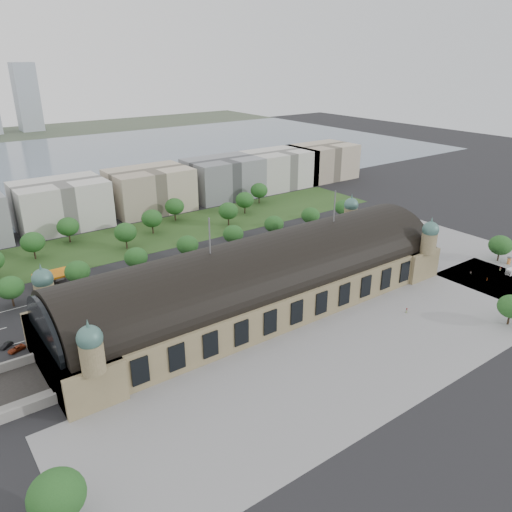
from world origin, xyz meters
TOP-DOWN VIEW (x-y plane):
  - ground at (0.00, 0.00)m, footprint 900.00×900.00m
  - station at (0.00, 0.00)m, footprint 150.00×48.40m
  - plaza_south at (10.00, -44.00)m, footprint 190.00×48.00m
  - plaza_east at (103.00, 0.00)m, footprint 56.00×100.00m
  - road_slab at (-20.00, 38.00)m, footprint 260.00×26.00m
  - grass_belt at (-15.00, 93.00)m, footprint 300.00×45.00m
  - petrol_station at (-53.91, 65.28)m, footprint 14.00×13.00m
  - lake at (0.00, 298.00)m, footprint 700.00×320.00m
  - far_tower_right at (45.00, 508.00)m, footprint 24.00×24.00m
  - office_3 at (-30.00, 133.00)m, footprint 45.00×32.00m
  - office_4 at (20.00, 133.00)m, footprint 45.00×32.00m
  - office_5 at (70.00, 133.00)m, footprint 45.00×32.00m
  - office_6 at (115.00, 133.00)m, footprint 45.00×32.00m
  - office_7 at (155.00, 133.00)m, footprint 45.00×32.00m
  - tree_row_2 at (-72.00, 53.00)m, footprint 9.60×9.60m
  - tree_row_3 at (-48.00, 53.00)m, footprint 9.60×9.60m
  - tree_row_4 at (-24.00, 53.00)m, footprint 9.60×9.60m
  - tree_row_5 at (0.00, 53.00)m, footprint 9.60×9.60m
  - tree_row_6 at (24.00, 53.00)m, footprint 9.60×9.60m
  - tree_row_7 at (48.00, 53.00)m, footprint 9.60×9.60m
  - tree_row_8 at (72.00, 53.00)m, footprint 9.60×9.60m
  - tree_row_9 at (96.00, 53.00)m, footprint 9.60×9.60m
  - tree_belt_4 at (-54.00, 95.00)m, footprint 10.40×10.40m
  - tree_belt_5 at (-35.00, 107.00)m, footprint 10.40×10.40m
  - tree_belt_6 at (-16.00, 83.00)m, footprint 10.40×10.40m
  - tree_belt_7 at (3.00, 95.00)m, footprint 10.40×10.40m
  - tree_belt_8 at (22.00, 107.00)m, footprint 10.40×10.40m
  - tree_belt_9 at (41.00, 83.00)m, footprint 10.40×10.40m
  - tree_belt_10 at (60.00, 95.00)m, footprint 10.40×10.40m
  - tree_belt_11 at (79.00, 107.00)m, footprint 10.40×10.40m
  - tree_plaza_ne at (110.00, -28.00)m, footprint 10.00×10.00m
  - tree_plaza_sw at (-85.00, -50.00)m, footprint 11.00×11.00m
  - tree_plaza_s at (60.00, -60.00)m, footprint 9.00×9.00m
  - traffic_car_3 at (-46.15, 44.69)m, footprint 5.02×2.36m
  - traffic_car_4 at (-2.55, 27.68)m, footprint 4.34×1.77m
  - traffic_car_5 at (51.00, 39.39)m, footprint 4.18×1.74m
  - traffic_car_6 at (83.64, 35.67)m, footprint 4.68×2.16m
  - parked_car_0 at (-80.00, 25.00)m, footprint 4.41×3.74m
  - parked_car_1 at (-77.95, 21.00)m, footprint 5.83×4.18m
  - parked_car_2 at (-54.99, 21.00)m, footprint 5.13×4.23m
  - parked_car_3 at (-61.24, 21.00)m, footprint 5.07×4.25m
  - parked_car_4 at (-33.91, 21.00)m, footprint 4.87×3.20m
  - parked_car_5 at (-18.29, 21.00)m, footprint 5.99×4.99m
  - parked_car_6 at (-43.87, 24.42)m, footprint 4.92×3.74m
  - bus_west at (-2.73, 28.34)m, footprint 13.23×3.61m
  - bus_mid at (-2.78, 30.49)m, footprint 12.69×3.79m
  - bus_east at (13.31, 30.10)m, footprint 12.71×3.94m
  - van_east at (101.05, -39.01)m, footprint 5.96×2.63m
  - advertising_column at (110.31, -32.78)m, footprint 1.70×1.70m
  - pedestrian_0 at (38.80, -34.65)m, footprint 1.05×0.82m
  - pedestrian_1 at (86.35, -36.91)m, footprint 0.71×0.66m
  - pedestrian_2 at (86.98, -29.30)m, footprint 0.69×0.91m
  - pedestrian_5 at (100.87, -34.34)m, footprint 0.51×0.84m

SIDE VIEW (x-z plane):
  - ground at x=0.00m, z-range 0.00..0.00m
  - plaza_south at x=10.00m, z-range -0.06..0.06m
  - plaza_east at x=103.00m, z-range -0.06..0.06m
  - road_slab at x=-20.00m, z-range -0.05..0.05m
  - grass_belt at x=-15.00m, z-range -0.05..0.05m
  - lake at x=0.00m, z-range -0.04..0.04m
  - traffic_car_6 at x=83.64m, z-range 0.00..1.30m
  - parked_car_6 at x=-43.87m, z-range 0.00..1.33m
  - traffic_car_5 at x=51.00m, z-range 0.00..1.35m
  - parked_car_2 at x=-54.99m, z-range 0.00..1.40m
  - traffic_car_3 at x=-46.15m, z-range 0.00..1.42m
  - parked_car_0 at x=-80.00m, z-range 0.00..1.43m
  - traffic_car_4 at x=-2.55m, z-range 0.00..1.48m
  - parked_car_1 at x=-77.95m, z-range 0.00..1.48m
  - parked_car_4 at x=-33.91m, z-range 0.00..1.52m
  - parked_car_5 at x=-18.29m, z-range 0.00..1.52m
  - pedestrian_1 at x=86.35m, z-range 0.00..1.62m
  - parked_car_3 at x=-61.24m, z-range 0.00..1.63m
  - pedestrian_2 at x=86.98m, z-range 0.00..1.65m
  - pedestrian_5 at x=100.87m, z-range 0.00..1.67m
  - pedestrian_0 at x=38.80m, z-range 0.00..1.89m
  - van_east at x=101.05m, z-range -0.06..2.48m
  - advertising_column at x=110.31m, z-range 0.06..3.29m
  - bus_east at x=13.31m, z-range 0.00..3.49m
  - bus_mid at x=-2.78m, z-range 0.00..3.49m
  - bus_west at x=-2.73m, z-range 0.00..3.65m
  - petrol_station at x=-53.91m, z-range 0.42..5.47m
  - tree_plaza_s at x=60.00m, z-range 1.48..12.13m
  - tree_row_2 at x=-72.00m, z-range 1.67..13.19m
  - tree_row_3 at x=-48.00m, z-range 1.67..13.19m
  - tree_row_4 at x=-24.00m, z-range 1.67..13.19m
  - tree_row_5 at x=0.00m, z-range 1.67..13.19m
  - tree_row_6 at x=24.00m, z-range 1.67..13.19m
  - tree_row_7 at x=48.00m, z-range 1.67..13.19m
  - tree_row_8 at x=72.00m, z-range 1.67..13.19m
  - tree_row_9 at x=96.00m, z-range 1.67..13.19m
  - tree_plaza_ne at x=110.00m, z-range 1.58..13.27m
  - tree_belt_4 at x=-54.00m, z-range 1.81..14.29m
  - tree_belt_5 at x=-35.00m, z-range 1.81..14.29m
  - tree_belt_6 at x=-16.00m, z-range 1.81..14.29m
  - tree_belt_7 at x=3.00m, z-range 1.81..14.29m
  - tree_belt_8 at x=22.00m, z-range 1.81..14.29m
  - tree_belt_9 at x=41.00m, z-range 1.81..14.29m
  - tree_belt_10 at x=60.00m, z-range 1.81..14.29m
  - tree_belt_11 at x=79.00m, z-range 1.81..14.29m
  - tree_plaza_sw at x=-85.00m, z-range 1.68..14.42m
  - station at x=0.00m, z-range -11.87..32.43m
  - office_3 at x=-30.00m, z-range 0.00..24.00m
  - office_4 at x=20.00m, z-range 0.00..24.00m
  - office_5 at x=70.00m, z-range 0.00..24.00m
  - office_6 at x=115.00m, z-range 0.00..24.00m
  - office_7 at x=155.00m, z-range 0.00..24.00m
  - far_tower_right at x=45.00m, z-range 0.00..75.00m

